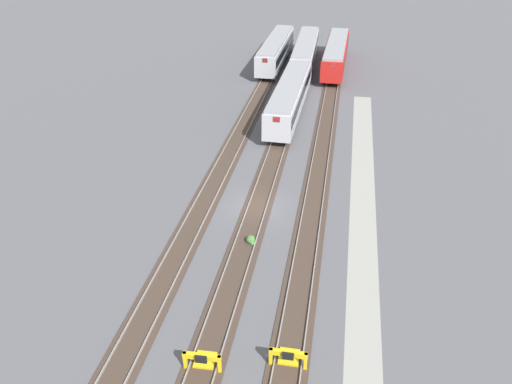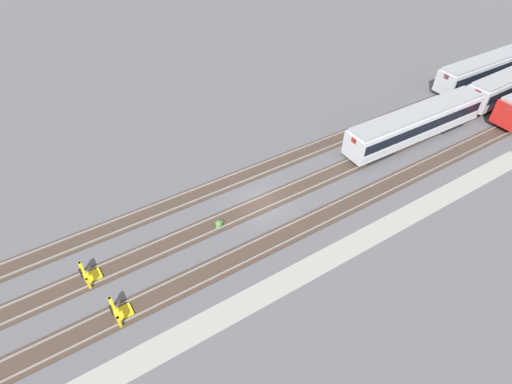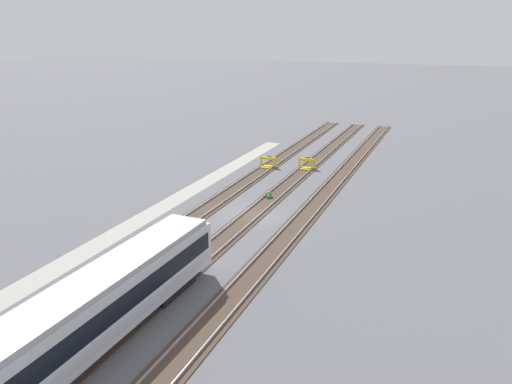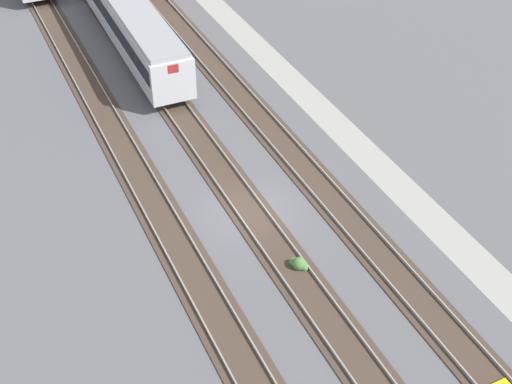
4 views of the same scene
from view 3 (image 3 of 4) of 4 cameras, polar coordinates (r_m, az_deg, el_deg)
ground_plane at (r=42.66m, az=-0.36°, el=-2.57°), size 400.00×400.00×0.00m
service_walkway at (r=46.23m, az=-9.72°, el=-1.17°), size 54.00×2.00×0.01m
rail_track_nearest at (r=44.38m, az=-5.48°, el=-1.76°), size 90.00×2.23×0.21m
rail_track_near_inner at (r=42.65m, az=-0.36°, el=-2.51°), size 90.00×2.24×0.21m
rail_track_middle at (r=41.29m, az=5.15°, el=-3.30°), size 90.00×2.23×0.21m
subway_car_front_row_leftmost at (r=26.50m, az=-17.41°, el=-12.32°), size 18.05×3.15×3.70m
bumper_stop_nearest_track at (r=57.05m, az=1.37°, el=3.35°), size 1.35×2.00×1.22m
bumper_stop_near_inner_track at (r=56.64m, az=5.80°, el=3.15°), size 1.37×2.01×1.22m
weed_clump at (r=46.79m, az=1.46°, el=-0.36°), size 0.92×0.70×0.64m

